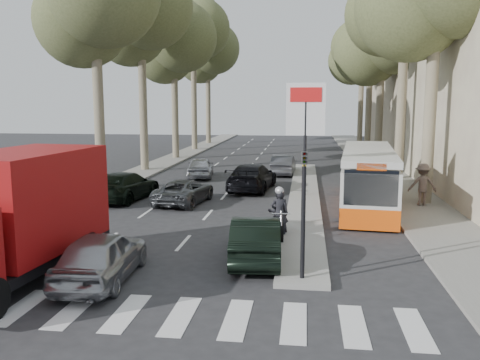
# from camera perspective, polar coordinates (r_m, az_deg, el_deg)

# --- Properties ---
(ground) EXTENTS (120.00, 120.00, 0.00)m
(ground) POSITION_cam_1_polar(r_m,az_deg,el_deg) (15.91, -4.92, -9.11)
(ground) COLOR #28282B
(ground) RESTS_ON ground
(sidewalk_right) EXTENTS (3.20, 70.00, 0.12)m
(sidewalk_right) POSITION_cam_1_polar(r_m,az_deg,el_deg) (40.43, 14.92, 1.62)
(sidewalk_right) COLOR gray
(sidewalk_right) RESTS_ON ground
(median_left) EXTENTS (2.40, 64.00, 0.12)m
(median_left) POSITION_cam_1_polar(r_m,az_deg,el_deg) (44.51, -7.33, 2.47)
(median_left) COLOR gray
(median_left) RESTS_ON ground
(traffic_island) EXTENTS (1.50, 26.00, 0.16)m
(traffic_island) POSITION_cam_1_polar(r_m,az_deg,el_deg) (26.23, 7.22, -1.85)
(traffic_island) COLOR gray
(traffic_island) RESTS_ON ground
(building_far) EXTENTS (11.00, 20.00, 16.00)m
(building_far) POSITION_cam_1_polar(r_m,az_deg,el_deg) (50.39, 21.90, 11.69)
(building_far) COLOR #B7A88E
(building_far) RESTS_ON ground
(billboard) EXTENTS (1.50, 12.10, 5.60)m
(billboard) POSITION_cam_1_polar(r_m,az_deg,el_deg) (19.82, 7.34, 5.30)
(billboard) COLOR yellow
(billboard) RESTS_ON ground
(traffic_light_island) EXTENTS (0.16, 0.41, 3.60)m
(traffic_light_island) POSITION_cam_1_polar(r_m,az_deg,el_deg) (13.50, 7.16, -1.49)
(traffic_light_island) COLOR black
(traffic_light_island) RESTS_ON ground
(tree_l_b) EXTENTS (7.40, 7.20, 14.88)m
(tree_l_b) POSITION_cam_1_polar(r_m,az_deg,el_deg) (37.19, -10.87, 18.20)
(tree_l_b) COLOR #6B604C
(tree_l_b) RESTS_ON ground
(tree_l_c) EXTENTS (7.40, 7.20, 13.71)m
(tree_l_c) POSITION_cam_1_polar(r_m,az_deg,el_deg) (44.60, -7.25, 15.33)
(tree_l_c) COLOR #6B604C
(tree_l_c) RESTS_ON ground
(tree_l_d) EXTENTS (7.40, 7.20, 15.66)m
(tree_l_d) POSITION_cam_1_polar(r_m,az_deg,el_deg) (52.56, -5.12, 16.25)
(tree_l_d) COLOR #6B604C
(tree_l_d) RESTS_ON ground
(tree_l_e) EXTENTS (7.40, 7.20, 14.49)m
(tree_l_e) POSITION_cam_1_polar(r_m,az_deg,el_deg) (60.25, -3.50, 14.31)
(tree_l_e) COLOR #6B604C
(tree_l_e) RESTS_ON ground
(tree_r_c) EXTENTS (7.40, 7.20, 13.32)m
(tree_r_c) POSITION_cam_1_polar(r_m,az_deg,el_deg) (41.58, 15.86, 15.08)
(tree_r_c) COLOR #6B604C
(tree_r_c) RESTS_ON ground
(tree_r_d) EXTENTS (7.40, 7.20, 14.88)m
(tree_r_d) POSITION_cam_1_polar(r_m,az_deg,el_deg) (49.64, 14.66, 15.65)
(tree_r_d) COLOR #6B604C
(tree_r_d) RESTS_ON ground
(tree_r_e) EXTENTS (7.40, 7.20, 14.10)m
(tree_r_e) POSITION_cam_1_polar(r_m,az_deg,el_deg) (57.48, 13.72, 14.01)
(tree_r_e) COLOR #6B604C
(tree_r_e) RESTS_ON ground
(silver_hatchback) EXTENTS (1.86, 4.22, 1.41)m
(silver_hatchback) POSITION_cam_1_polar(r_m,az_deg,el_deg) (14.53, -15.28, -8.23)
(silver_hatchback) COLOR #A2A3AA
(silver_hatchback) RESTS_ON ground
(dark_hatchback) EXTENTS (1.80, 4.31, 1.39)m
(dark_hatchback) POSITION_cam_1_polar(r_m,az_deg,el_deg) (15.83, 1.79, -6.56)
(dark_hatchback) COLOR black
(dark_hatchback) RESTS_ON ground
(queue_car_a) EXTENTS (2.52, 4.48, 1.18)m
(queue_car_a) POSITION_cam_1_polar(r_m,az_deg,el_deg) (24.72, -6.29, -1.28)
(queue_car_a) COLOR #4A4D51
(queue_car_a) RESTS_ON ground
(queue_car_b) EXTENTS (2.64, 5.33, 1.49)m
(queue_car_b) POSITION_cam_1_polar(r_m,az_deg,el_deg) (28.25, 1.36, 0.35)
(queue_car_b) COLOR black
(queue_car_b) RESTS_ON ground
(queue_car_c) EXTENTS (2.11, 4.13, 1.35)m
(queue_car_c) POSITION_cam_1_polar(r_m,az_deg,el_deg) (33.10, -4.48, 1.44)
(queue_car_c) COLOR #ADAFB5
(queue_car_c) RESTS_ON ground
(queue_car_d) EXTENTS (1.59, 4.14, 1.34)m
(queue_car_d) POSITION_cam_1_polar(r_m,az_deg,el_deg) (34.51, 4.89, 1.73)
(queue_car_d) COLOR #4E4F56
(queue_car_d) RESTS_ON ground
(queue_car_e) EXTENTS (2.61, 5.13, 1.43)m
(queue_car_e) POSITION_cam_1_polar(r_m,az_deg,el_deg) (26.04, -12.80, -0.66)
(queue_car_e) COLOR black
(queue_car_e) RESTS_ON ground
(red_truck) EXTENTS (3.07, 6.81, 3.53)m
(red_truck) POSITION_cam_1_polar(r_m,az_deg,el_deg) (15.05, -24.11, -3.55)
(red_truck) COLOR black
(red_truck) RESTS_ON ground
(city_bus) EXTENTS (3.22, 10.48, 2.72)m
(city_bus) POSITION_cam_1_polar(r_m,az_deg,el_deg) (24.56, 14.15, 0.43)
(city_bus) COLOR #F8560D
(city_bus) RESTS_ON ground
(motorcycle) EXTENTS (0.89, 2.22, 1.89)m
(motorcycle) POSITION_cam_1_polar(r_m,az_deg,el_deg) (18.49, 4.41, -3.81)
(motorcycle) COLOR black
(motorcycle) RESTS_ON ground
(pedestrian_near) EXTENTS (1.22, 1.13, 1.92)m
(pedestrian_near) POSITION_cam_1_polar(r_m,az_deg,el_deg) (24.64, 16.47, -0.47)
(pedestrian_near) COLOR #3D324B
(pedestrian_near) RESTS_ON sidewalk_right
(pedestrian_far) EXTENTS (1.27, 0.58, 1.95)m
(pedestrian_far) POSITION_cam_1_polar(r_m,az_deg,el_deg) (24.95, 19.81, -0.47)
(pedestrian_far) COLOR brown
(pedestrian_far) RESTS_ON sidewalk_right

